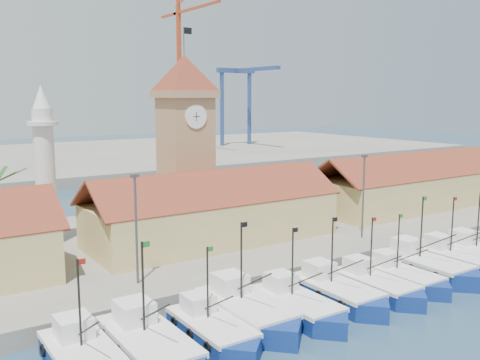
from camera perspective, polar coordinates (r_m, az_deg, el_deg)
ground at (r=42.85m, az=11.47°, el=-14.12°), size 400.00×400.00×0.00m
quay at (r=60.91m, az=-4.79°, el=-6.26°), size 140.00×32.00×1.50m
terminal at (r=141.29m, az=-21.96°, el=1.86°), size 240.00×80.00×2.00m
boat_1 at (r=35.90m, az=-9.48°, el=-17.32°), size 3.87×10.61×8.03m
boat_2 at (r=37.99m, az=-2.78°, el=-15.87°), size 3.32×9.10×6.89m
boat_3 at (r=40.58m, az=0.92°, el=-14.02°), size 3.83×10.49×7.93m
boat_4 at (r=42.01m, az=6.32°, el=-13.38°), size 3.46×9.49×7.18m
boat_5 at (r=45.05m, az=10.48°, el=-11.88°), size 3.55×9.73×7.36m
boat_6 at (r=47.43m, az=14.45°, el=-11.00°), size 3.35×9.18×6.95m
boat_7 at (r=50.20m, az=17.09°, el=-10.02°), size 3.25×8.90×6.74m
boat_8 at (r=53.53m, az=19.42°, el=-8.82°), size 3.79×10.39×7.86m
boat_9 at (r=56.85m, az=22.25°, el=-8.00°), size 3.56×9.74×7.37m
hall_center at (r=56.76m, az=-2.87°, el=-4.00°), size 27.04×10.13×7.61m
hall_right at (r=77.84m, az=17.79°, el=-0.91°), size 31.20×10.13×7.61m
clock_tower at (r=60.75m, az=-5.85°, el=4.42°), size 5.80×5.80×22.70m
minaret at (r=57.53m, az=-20.09°, el=1.45°), size 3.00×3.00×16.30m
lamp_posts at (r=49.97m, az=2.32°, el=-2.84°), size 80.70×0.25×9.03m
crane_red_right at (r=148.58m, az=-6.30°, el=12.73°), size 1.00×31.26×44.97m
gantry at (r=161.80m, az=0.22°, el=10.06°), size 13.00×22.00×23.20m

